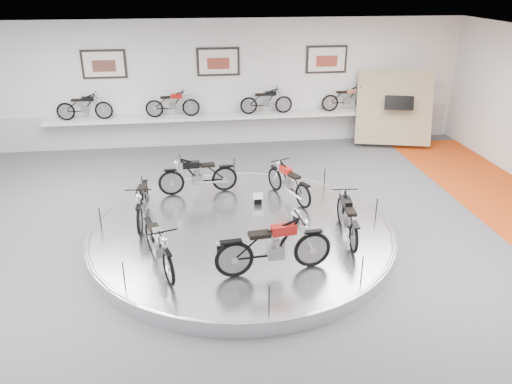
{
  "coord_description": "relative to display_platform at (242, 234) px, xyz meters",
  "views": [
    {
      "loc": [
        -0.94,
        -9.05,
        5.24
      ],
      "look_at": [
        0.35,
        0.6,
        0.97
      ],
      "focal_mm": 35.0,
      "sensor_mm": 36.0,
      "label": 1
    }
  ],
  "objects": [
    {
      "name": "shelf_bike_a",
      "position": [
        -4.2,
        6.4,
        1.27
      ],
      "size": [
        1.22,
        0.43,
        0.73
      ],
      "primitive_type": null,
      "color": "black",
      "rests_on": "shelf"
    },
    {
      "name": "display_platform",
      "position": [
        0.0,
        0.0,
        0.0
      ],
      "size": [
        6.4,
        6.4,
        0.3
      ],
      "primitive_type": "cylinder",
      "color": "silver",
      "rests_on": "floor"
    },
    {
      "name": "ceiling",
      "position": [
        0.0,
        -0.3,
        3.85
      ],
      "size": [
        16.0,
        16.0,
        0.0
      ],
      "primitive_type": "plane",
      "rotation": [
        3.14,
        0.0,
        0.0
      ],
      "color": "white",
      "rests_on": "wall_back"
    },
    {
      "name": "shelf_bike_c",
      "position": [
        1.5,
        6.4,
        1.27
      ],
      "size": [
        1.22,
        0.43,
        0.73
      ],
      "primitive_type": null,
      "color": "black",
      "rests_on": "shelf"
    },
    {
      "name": "poster_center",
      "position": [
        0.0,
        6.66,
        2.55
      ],
      "size": [
        1.35,
        0.06,
        0.88
      ],
      "primitive_type": "cube",
      "color": "silver",
      "rests_on": "wall_back"
    },
    {
      "name": "bike_a",
      "position": [
        1.27,
        1.33,
        0.59
      ],
      "size": [
        1.08,
        1.58,
        0.88
      ],
      "primitive_type": null,
      "rotation": [
        0.0,
        0.0,
        1.98
      ],
      "color": "red",
      "rests_on": "display_platform"
    },
    {
      "name": "platform_rim",
      "position": [
        0.0,
        0.0,
        0.12
      ],
      "size": [
        6.4,
        6.4,
        0.1
      ],
      "primitive_type": "torus",
      "color": "#B2B2BA",
      "rests_on": "display_platform"
    },
    {
      "name": "bike_c",
      "position": [
        -2.08,
        0.59,
        0.61
      ],
      "size": [
        0.6,
        1.58,
        0.92
      ],
      "primitive_type": null,
      "rotation": [
        0.0,
        0.0,
        4.68
      ],
      "color": "black",
      "rests_on": "display_platform"
    },
    {
      "name": "bike_f",
      "position": [
        2.08,
        -0.68,
        0.6
      ],
      "size": [
        0.68,
        1.58,
        0.9
      ],
      "primitive_type": null,
      "rotation": [
        0.0,
        0.0,
        7.77
      ],
      "color": "black",
      "rests_on": "display_platform"
    },
    {
      "name": "bike_b",
      "position": [
        -0.85,
        1.95,
        0.63
      ],
      "size": [
        1.67,
        0.7,
        0.96
      ],
      "primitive_type": null,
      "rotation": [
        0.0,
        0.0,
        3.22
      ],
      "color": "black",
      "rests_on": "display_platform"
    },
    {
      "name": "bike_e",
      "position": [
        0.39,
        -1.78,
        0.68
      ],
      "size": [
        1.87,
        0.82,
        1.07
      ],
      "primitive_type": null,
      "rotation": [
        0.0,
        0.0,
        6.39
      ],
      "color": "maroon",
      "rests_on": "display_platform"
    },
    {
      "name": "shelf_bike_d",
      "position": [
        4.2,
        6.4,
        1.27
      ],
      "size": [
        1.22,
        0.43,
        0.73
      ],
      "primitive_type": null,
      "color": "#ACACB1",
      "rests_on": "shelf"
    },
    {
      "name": "shelf_bike_b",
      "position": [
        -1.5,
        6.4,
        1.27
      ],
      "size": [
        1.22,
        0.43,
        0.73
      ],
      "primitive_type": null,
      "color": "maroon",
      "rests_on": "shelf"
    },
    {
      "name": "wall_back",
      "position": [
        0.0,
        6.7,
        1.85
      ],
      "size": [
        16.0,
        0.0,
        16.0
      ],
      "primitive_type": "plane",
      "rotation": [
        1.57,
        0.0,
        0.0
      ],
      "color": "silver",
      "rests_on": "floor"
    },
    {
      "name": "poster_right",
      "position": [
        3.5,
        6.66,
        2.55
      ],
      "size": [
        1.35,
        0.06,
        0.88
      ],
      "primitive_type": "cube",
      "color": "silver",
      "rests_on": "wall_back"
    },
    {
      "name": "poster_left",
      "position": [
        -3.5,
        6.66,
        2.55
      ],
      "size": [
        1.35,
        0.06,
        0.88
      ],
      "primitive_type": "cube",
      "color": "silver",
      "rests_on": "wall_back"
    },
    {
      "name": "display_panel",
      "position": [
        5.6,
        5.8,
        1.1
      ],
      "size": [
        2.56,
        1.52,
        2.3
      ],
      "primitive_type": "cube",
      "rotation": [
        -0.35,
        0.0,
        -0.26
      ],
      "color": "tan",
      "rests_on": "floor"
    },
    {
      "name": "floor",
      "position": [
        0.0,
        -0.3,
        -0.15
      ],
      "size": [
        16.0,
        16.0,
        0.0
      ],
      "primitive_type": "plane",
      "color": "#535356",
      "rests_on": "ground"
    },
    {
      "name": "shelf",
      "position": [
        0.0,
        6.4,
        0.85
      ],
      "size": [
        11.0,
        0.55,
        0.1
      ],
      "primitive_type": "cube",
      "color": "silver",
      "rests_on": "wall_back"
    },
    {
      "name": "dado_band",
      "position": [
        0.0,
        6.68,
        0.4
      ],
      "size": [
        15.68,
        0.04,
        1.1
      ],
      "primitive_type": "cube",
      "color": "#BCBCBA",
      "rests_on": "floor"
    },
    {
      "name": "bike_d",
      "position": [
        -1.65,
        -1.34,
        0.61
      ],
      "size": [
        1.01,
        1.67,
        0.93
      ],
      "primitive_type": null,
      "rotation": [
        0.0,
        0.0,
        5.02
      ],
      "color": "#ACACB1",
      "rests_on": "display_platform"
    }
  ]
}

